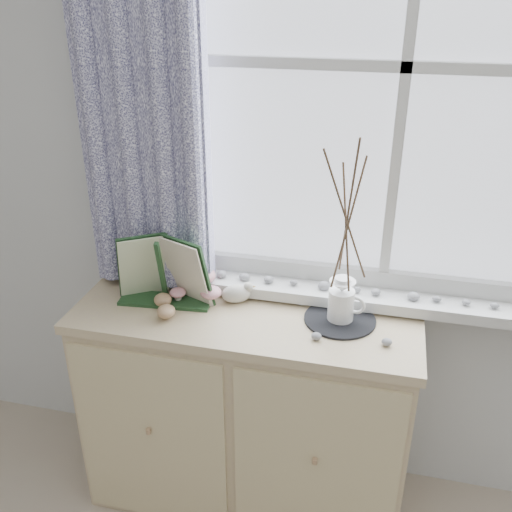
# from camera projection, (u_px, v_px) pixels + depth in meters

# --- Properties ---
(sideboard) EXTENTS (1.20, 0.45, 0.85)m
(sideboard) POSITION_uv_depth(u_px,v_px,m) (246.00, 410.00, 2.15)
(sideboard) COLOR tan
(sideboard) RESTS_ON ground
(botanical_book) EXTENTS (0.39, 0.16, 0.26)m
(botanical_book) POSITION_uv_depth(u_px,v_px,m) (160.00, 273.00, 1.95)
(botanical_book) COLOR #1C3C1E
(botanical_book) RESTS_ON sideboard
(toadstool_cluster) EXTENTS (0.19, 0.16, 0.10)m
(toadstool_cluster) POSITION_uv_depth(u_px,v_px,m) (200.00, 282.00, 2.04)
(toadstool_cluster) COLOR silver
(toadstool_cluster) RESTS_ON sideboard
(wooden_eggs) EXTENTS (0.10, 0.12, 0.08)m
(wooden_eggs) POSITION_uv_depth(u_px,v_px,m) (164.00, 305.00, 1.95)
(wooden_eggs) COLOR tan
(wooden_eggs) RESTS_ON sideboard
(songbird_figurine) EXTENTS (0.16, 0.11, 0.07)m
(songbird_figurine) POSITION_uv_depth(u_px,v_px,m) (236.00, 293.00, 2.02)
(songbird_figurine) COLOR beige
(songbird_figurine) RESTS_ON sideboard
(crocheted_doily) EXTENTS (0.24, 0.24, 0.01)m
(crocheted_doily) POSITION_uv_depth(u_px,v_px,m) (340.00, 319.00, 1.92)
(crocheted_doily) COLOR black
(crocheted_doily) RESTS_ON sideboard
(twig_pitcher) EXTENTS (0.27, 0.27, 0.66)m
(twig_pitcher) POSITION_uv_depth(u_px,v_px,m) (348.00, 216.00, 1.76)
(twig_pitcher) COLOR white
(twig_pitcher) RESTS_ON crocheted_doily
(sideboard_pebbles) EXTENTS (0.33, 0.23, 0.02)m
(sideboard_pebbles) POSITION_uv_depth(u_px,v_px,m) (334.00, 322.00, 1.89)
(sideboard_pebbles) COLOR #969699
(sideboard_pebbles) RESTS_ON sideboard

